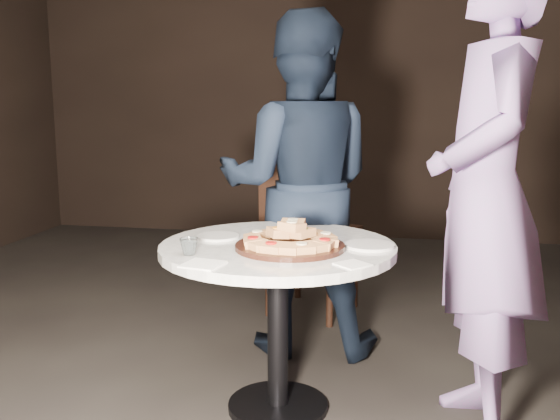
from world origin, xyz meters
name	(u,v)px	position (x,y,z in m)	size (l,w,h in m)	color
floor	(285,417)	(0.00, 0.00, 0.00)	(7.00, 7.00, 0.00)	black
table	(278,276)	(-0.04, 0.06, 0.58)	(1.16, 1.16, 0.71)	black
serving_board	(290,246)	(0.02, -0.01, 0.72)	(0.43, 0.43, 0.02)	black
focaccia_pile	(290,237)	(0.02, -0.01, 0.76)	(0.38, 0.38, 0.10)	#C4844C
plate_left	(218,236)	(-0.31, 0.13, 0.72)	(0.18, 0.18, 0.01)	white
plate_right	(369,245)	(0.32, 0.08, 0.72)	(0.20, 0.20, 0.01)	white
water_glass	(189,246)	(-0.33, -0.18, 0.75)	(0.07, 0.07, 0.06)	silver
napkin_near	(203,264)	(-0.24, -0.31, 0.72)	(0.13, 0.13, 0.01)	white
napkin_far	(353,264)	(0.28, -0.21, 0.72)	(0.10, 0.10, 0.01)	white
chair_far	(306,223)	(-0.09, 1.22, 0.57)	(0.59, 0.60, 0.99)	black
diner_navy	(299,186)	(-0.06, 0.74, 0.86)	(0.83, 0.65, 1.71)	black
diner_teal	(487,195)	(0.75, 0.05, 0.94)	(0.68, 0.45, 1.87)	slate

